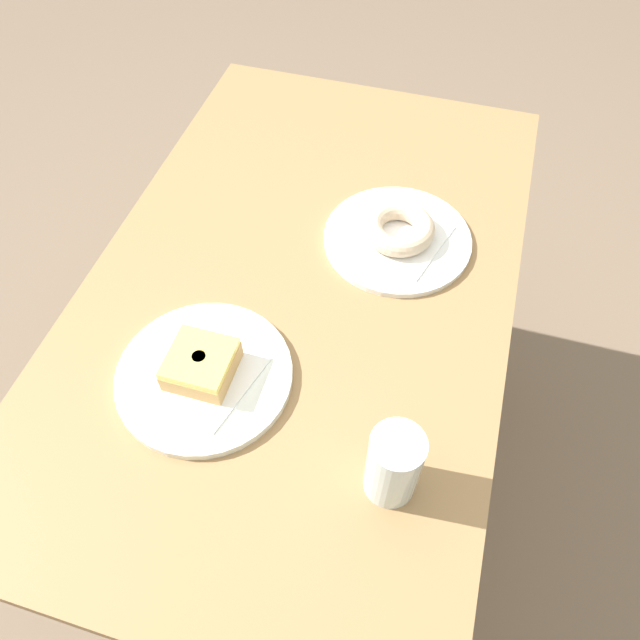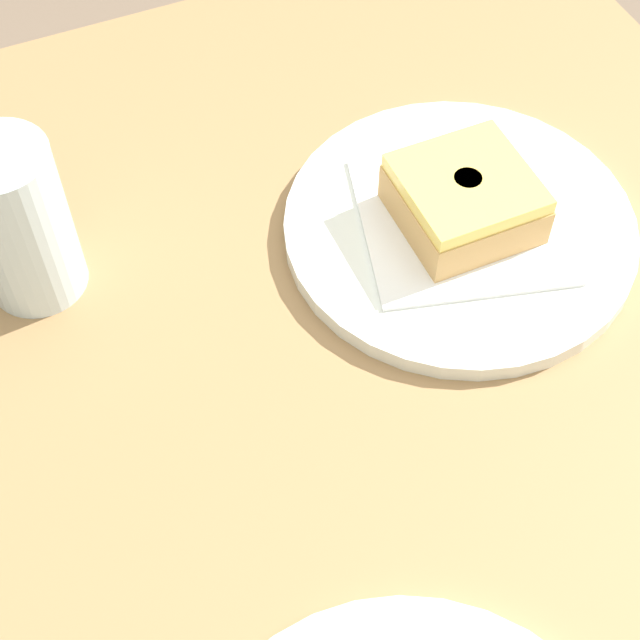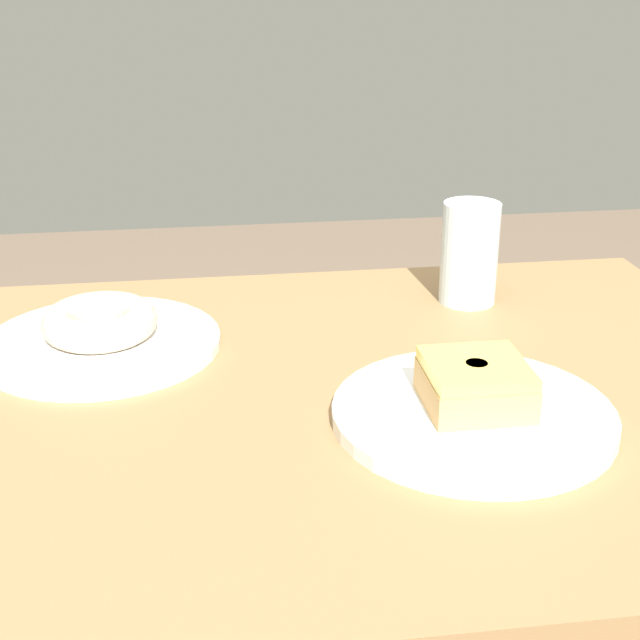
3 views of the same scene
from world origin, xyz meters
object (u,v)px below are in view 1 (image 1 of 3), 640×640
(donut_sugar_ring, at_px, (399,228))
(water_glass, at_px, (394,465))
(plate_sugar_ring, at_px, (397,239))
(donut_glazed_square, at_px, (201,364))
(plate_glazed_square, at_px, (204,375))

(donut_sugar_ring, xyz_separation_m, water_glass, (0.40, 0.07, 0.03))
(donut_sugar_ring, relative_size, water_glass, 0.99)
(plate_sugar_ring, relative_size, donut_glazed_square, 2.81)
(plate_sugar_ring, height_order, plate_glazed_square, plate_glazed_square)
(plate_sugar_ring, relative_size, water_glass, 2.06)
(water_glass, bearing_deg, donut_glazed_square, -105.53)
(donut_sugar_ring, xyz_separation_m, plate_glazed_square, (0.32, -0.20, -0.02))
(plate_glazed_square, bearing_deg, donut_glazed_square, -90.00)
(plate_glazed_square, distance_m, donut_glazed_square, 0.03)
(plate_glazed_square, bearing_deg, plate_sugar_ring, 148.51)
(water_glass, bearing_deg, plate_sugar_ring, -169.41)
(donut_sugar_ring, bearing_deg, plate_sugar_ring, 0.00)
(plate_sugar_ring, distance_m, water_glass, 0.41)
(plate_sugar_ring, distance_m, donut_sugar_ring, 0.02)
(plate_sugar_ring, bearing_deg, donut_glazed_square, -31.49)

